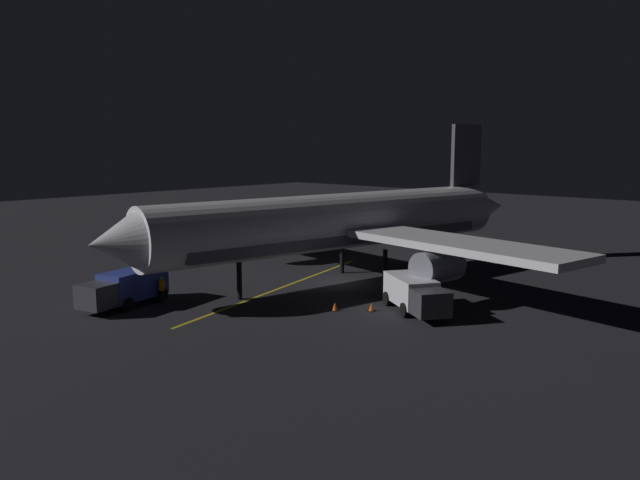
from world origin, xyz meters
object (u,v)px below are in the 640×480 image
Objects in this scene: traffic_cone_near_right at (335,307)px; catering_truck at (415,295)px; traffic_cone_near_left at (371,307)px; ground_crew_worker at (162,289)px; baggage_truck at (126,288)px; airliner at (344,223)px.

catering_truck is at bearing -144.16° from traffic_cone_near_right.
traffic_cone_near_right is (1.79, 1.45, 0.00)m from traffic_cone_near_left.
ground_crew_worker is at bearing 32.55° from traffic_cone_near_left.
baggage_truck is 2.31m from ground_crew_worker.
traffic_cone_near_right is at bearing -143.04° from baggage_truck.
traffic_cone_near_left is (-6.91, 5.60, -4.25)m from airliner.
traffic_cone_near_right is (-5.11, 7.05, -4.25)m from airliner.
catering_truck reaches higher than traffic_cone_near_left.
catering_truck is 11.25× the size of traffic_cone_near_right.
traffic_cone_near_left is at bearing -142.76° from baggage_truck.
catering_truck reaches higher than ground_crew_worker.
catering_truck is at bearing -147.34° from ground_crew_worker.
ground_crew_worker is (14.01, 8.98, -0.27)m from catering_truck.
baggage_truck is (5.73, 15.21, -3.30)m from airliner.
baggage_truck is at bearing 69.35° from airliner.
catering_truck is 11.25× the size of traffic_cone_near_left.
ground_crew_worker is (-0.89, -2.11, -0.31)m from baggage_truck.
catering_truck is 16.64m from ground_crew_worker.
catering_truck is at bearing -146.76° from traffic_cone_near_left.
traffic_cone_near_left is at bearing -147.45° from ground_crew_worker.
baggage_truck is at bearing 36.96° from traffic_cone_near_right.
traffic_cone_near_right is (-9.96, -6.06, -0.64)m from ground_crew_worker.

